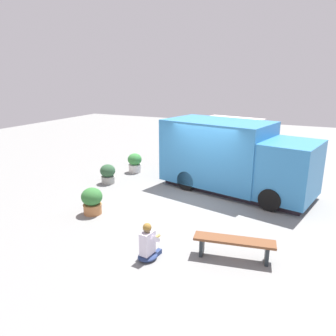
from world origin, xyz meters
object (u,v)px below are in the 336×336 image
object	(u,v)px
food_truck	(234,158)
person_customer	(148,245)
planter_flowering_far	(92,200)
plaza_bench	(234,244)
planter_flowering_side	(135,162)
planter_flowering_near	(108,174)
trash_bin	(174,153)

from	to	relation	value
food_truck	person_customer	bearing A→B (deg)	-6.19
planter_flowering_far	plaza_bench	world-z (taller)	planter_flowering_far
food_truck	person_customer	world-z (taller)	food_truck
person_customer	planter_flowering_side	size ratio (longest dim) A/B	1.07
planter_flowering_far	plaza_bench	bearing A→B (deg)	81.88
planter_flowering_near	planter_flowering_side	bearing A→B (deg)	174.51
planter_flowering_side	plaza_bench	bearing A→B (deg)	48.29
planter_flowering_near	trash_bin	size ratio (longest dim) A/B	0.79
plaza_bench	trash_bin	distance (m)	8.85
planter_flowering_side	plaza_bench	distance (m)	7.72
plaza_bench	planter_flowering_side	bearing A→B (deg)	-131.71
planter_flowering_near	trash_bin	bearing A→B (deg)	164.85
food_truck	planter_flowering_far	size ratio (longest dim) A/B	6.95
planter_flowering_near	planter_flowering_far	distance (m)	2.98
planter_flowering_near	planter_flowering_side	xyz separation A→B (m)	(-1.81, 0.17, 0.04)
planter_flowering_far	plaza_bench	size ratio (longest dim) A/B	0.44
food_truck	planter_flowering_near	distance (m)	4.98
food_truck	plaza_bench	bearing A→B (deg)	14.63
trash_bin	person_customer	bearing A→B (deg)	20.05
food_truck	planter_flowering_side	bearing A→B (deg)	-95.86
planter_flowering_far	planter_flowering_side	xyz separation A→B (m)	(-4.48, -1.14, 0.00)
planter_flowering_far	trash_bin	distance (m)	6.76
food_truck	plaza_bench	distance (m)	4.90
person_customer	planter_flowering_side	world-z (taller)	person_customer
person_customer	planter_flowering_side	xyz separation A→B (m)	(-5.99, -3.95, 0.10)
person_customer	planter_flowering_far	distance (m)	3.19
food_truck	plaza_bench	world-z (taller)	food_truck
person_customer	planter_flowering_side	distance (m)	7.18
planter_flowering_near	planter_flowering_side	world-z (taller)	planter_flowering_side
person_customer	plaza_bench	size ratio (longest dim) A/B	0.48
person_customer	planter_flowering_far	world-z (taller)	person_customer
planter_flowering_far	trash_bin	bearing A→B (deg)	-178.24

